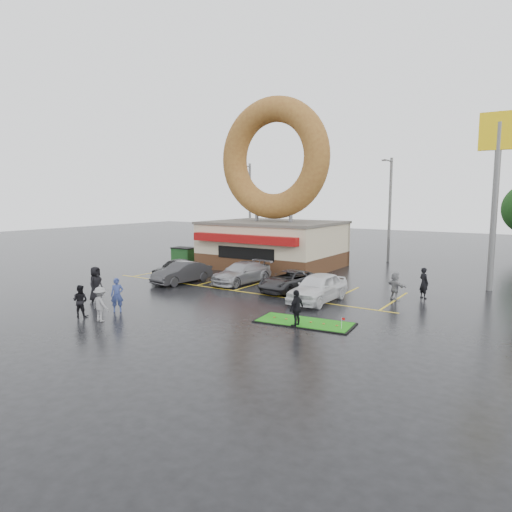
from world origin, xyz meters
The scene contains 19 objects.
ground centered at (0.00, 0.00, 0.00)m, with size 120.00×120.00×0.00m, color black.
donut_shop centered at (-3.00, 12.97, 4.46)m, with size 10.20×8.70×13.50m.
shell_sign centered at (13.00, 12.00, 7.38)m, with size 2.20×0.36×10.60m.
streetlight_left centered at (-10.00, 19.92, 4.78)m, with size 0.40×2.21×9.00m.
streetlight_mid centered at (4.00, 20.92, 4.78)m, with size 0.40×2.21×9.00m.
car_black centered at (-6.31, 5.01, 0.65)m, with size 1.54×3.82×1.30m, color black.
car_dgrey centered at (-4.31, 3.50, 0.70)m, with size 1.47×4.22×1.39m, color #28282A.
car_silver centered at (-1.01, 5.65, 0.69)m, with size 1.93×4.74×1.37m, color #939397.
car_grey centered at (2.81, 5.20, 0.61)m, with size 2.03×4.41×1.23m, color #2A2A2C.
car_white centered at (5.55, 3.50, 0.78)m, with size 1.85×4.59×1.56m, color silver.
person_blue centered at (-1.83, -3.92, 0.85)m, with size 0.62×0.41×1.69m, color navy.
person_blackjkt centered at (-2.54, -5.52, 0.77)m, with size 0.75×0.58×1.53m, color black.
person_hoodie centered at (-1.06, -5.52, 0.80)m, with size 1.03×0.59×1.60m, color gray.
person_bystander centered at (-4.66, -3.00, 0.96)m, with size 0.93×0.61×1.91m, color black.
person_cameraman centered at (6.87, -1.41, 0.83)m, with size 0.97×0.40×1.66m, color black.
person_walker_near centered at (8.92, 6.27, 0.77)m, with size 1.43×0.46×1.55m, color gray.
person_walker_far centered at (10.17, 7.50, 0.88)m, with size 0.64×0.42×1.75m, color black.
dumpster centered at (-10.33, 10.31, 0.65)m, with size 1.80×1.20×1.30m, color #1B471D.
putting_green centered at (6.91, -0.70, 0.04)m, with size 4.59×2.37×0.55m.
Camera 1 is at (16.04, -18.67, 5.67)m, focal length 32.00 mm.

